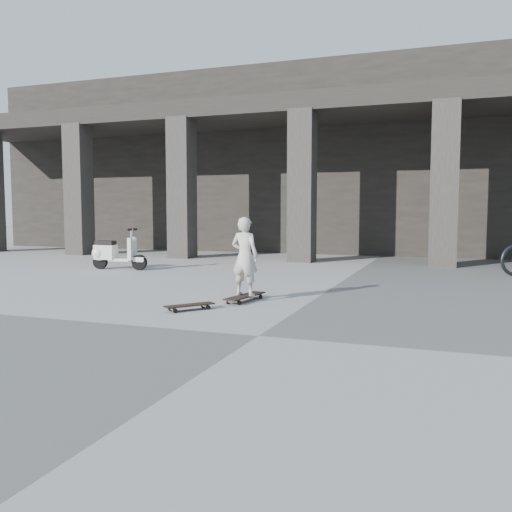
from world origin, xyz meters
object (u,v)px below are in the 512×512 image
(skateboard_spare, at_px, (190,306))
(child, at_px, (245,256))
(scooter, at_px, (110,253))
(longboard, at_px, (245,297))

(skateboard_spare, relative_size, child, 0.56)
(child, bearing_deg, skateboard_spare, 71.61)
(child, height_order, scooter, child)
(child, bearing_deg, longboard, -173.20)
(skateboard_spare, distance_m, scooter, 5.78)
(skateboard_spare, xyz_separation_m, scooter, (-4.11, 4.06, 0.32))
(longboard, xyz_separation_m, skateboard_spare, (-0.45, -0.96, -0.01))
(longboard, relative_size, skateboard_spare, 1.43)
(longboard, distance_m, child, 0.61)
(skateboard_spare, xyz_separation_m, child, (0.45, 0.96, 0.62))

